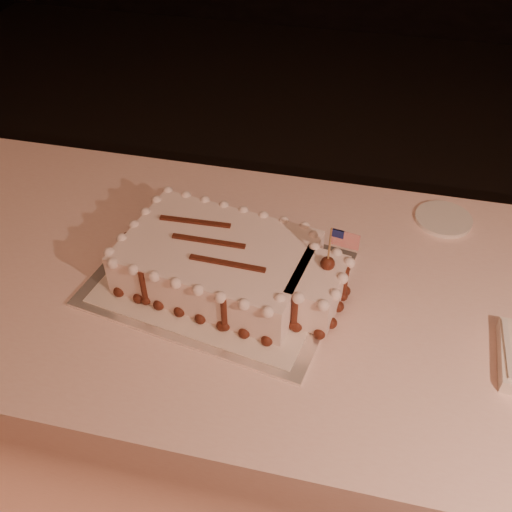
% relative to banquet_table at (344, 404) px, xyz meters
% --- Properties ---
extents(room_shell, '(6.10, 8.10, 2.90)m').
position_rel_banquet_table_xyz_m(room_shell, '(0.00, -0.60, 1.02)').
color(room_shell, black).
rests_on(room_shell, ground).
extents(banquet_table, '(2.40, 0.80, 0.75)m').
position_rel_banquet_table_xyz_m(banquet_table, '(0.00, 0.00, 0.00)').
color(banquet_table, '#FFD3C5').
rests_on(banquet_table, ground).
extents(cake_board, '(0.55, 0.45, 0.01)m').
position_rel_banquet_table_xyz_m(cake_board, '(-0.30, -0.01, 0.38)').
color(cake_board, white).
rests_on(cake_board, banquet_table).
extents(doily, '(0.49, 0.41, 0.00)m').
position_rel_banquet_table_xyz_m(doily, '(-0.30, -0.01, 0.38)').
color(doily, silver).
rests_on(doily, cake_board).
extents(sheet_cake, '(0.49, 0.32, 0.19)m').
position_rel_banquet_table_xyz_m(sheet_cake, '(-0.28, -0.01, 0.43)').
color(sheet_cake, white).
rests_on(sheet_cake, doily).
extents(side_plate, '(0.13, 0.13, 0.01)m').
position_rel_banquet_table_xyz_m(side_plate, '(0.16, 0.30, 0.38)').
color(side_plate, white).
rests_on(side_plate, banquet_table).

